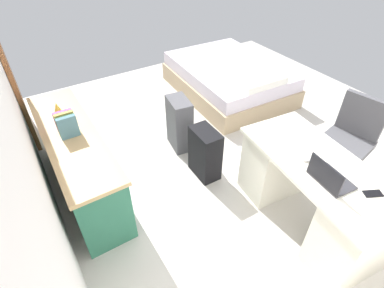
# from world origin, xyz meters

# --- Properties ---
(ground_plane) EXTENTS (5.58, 5.58, 0.00)m
(ground_plane) POSITION_xyz_m (0.00, 0.00, 0.00)
(ground_plane) COLOR beige
(wall_back) EXTENTS (4.58, 0.10, 2.66)m
(wall_back) POSITION_xyz_m (0.00, 2.02, 1.33)
(wall_back) COLOR white
(wall_back) RESTS_ON ground_plane
(door_wooden) EXTENTS (0.88, 0.05, 2.04)m
(door_wooden) POSITION_xyz_m (1.74, 1.94, 1.02)
(door_wooden) COLOR brown
(door_wooden) RESTS_ON ground_plane
(desk) EXTENTS (1.51, 0.82, 0.75)m
(desk) POSITION_xyz_m (-1.17, 0.00, 0.39)
(desk) COLOR silver
(desk) RESTS_ON ground_plane
(office_chair) EXTENTS (0.54, 0.54, 0.94)m
(office_chair) POSITION_xyz_m (-0.92, -0.83, 0.42)
(office_chair) COLOR black
(office_chair) RESTS_ON ground_plane
(credenza) EXTENTS (1.80, 0.48, 0.73)m
(credenza) POSITION_xyz_m (0.39, 1.64, 0.37)
(credenza) COLOR #28664C
(credenza) RESTS_ON ground_plane
(bed) EXTENTS (1.97, 1.50, 0.58)m
(bed) POSITION_xyz_m (1.22, -0.93, 0.24)
(bed) COLOR tan
(bed) RESTS_ON ground_plane
(suitcase_black) EXTENTS (0.37, 0.23, 0.59)m
(suitcase_black) POSITION_xyz_m (-0.12, 0.43, 0.29)
(suitcase_black) COLOR black
(suitcase_black) RESTS_ON ground_plane
(suitcase_spare_grey) EXTENTS (0.39, 0.27, 0.66)m
(suitcase_spare_grey) POSITION_xyz_m (0.46, 0.41, 0.33)
(suitcase_spare_grey) COLOR #4C4C51
(suitcase_spare_grey) RESTS_ON ground_plane
(laptop) EXTENTS (0.33, 0.26, 0.21)m
(laptop) POSITION_xyz_m (-1.33, 0.13, 0.80)
(laptop) COLOR #333338
(laptop) RESTS_ON desk
(computer_mouse) EXTENTS (0.07, 0.11, 0.03)m
(computer_mouse) POSITION_xyz_m (-1.07, 0.06, 0.76)
(computer_mouse) COLOR white
(computer_mouse) RESTS_ON desk
(cell_phone_near_laptop) EXTENTS (0.12, 0.15, 0.01)m
(cell_phone_near_laptop) POSITION_xyz_m (-1.59, -0.05, 0.75)
(cell_phone_near_laptop) COLOR black
(cell_phone_near_laptop) RESTS_ON desk
(book_row) EXTENTS (0.20, 0.17, 0.22)m
(book_row) POSITION_xyz_m (0.40, 1.64, 0.84)
(book_row) COLOR #46717F
(book_row) RESTS_ON credenza
(figurine_small) EXTENTS (0.08, 0.08, 0.11)m
(figurine_small) POSITION_xyz_m (0.81, 1.64, 0.79)
(figurine_small) COLOR gold
(figurine_small) RESTS_ON credenza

